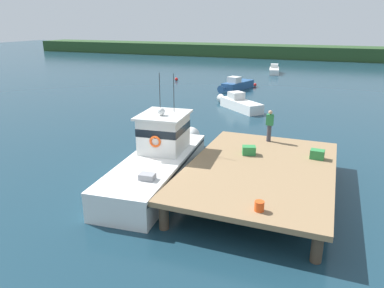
{
  "coord_description": "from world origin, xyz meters",
  "views": [
    {
      "loc": [
        7.28,
        -14.38,
        7.1
      ],
      "look_at": [
        1.2,
        1.24,
        1.4
      ],
      "focal_mm": 34.05,
      "sensor_mm": 36.0,
      "label": 1
    }
  ],
  "objects_px": {
    "mooring_buoy_spare_mooring": "(176,79)",
    "main_fishing_boat": "(160,159)",
    "moored_boat_far_right": "(274,70)",
    "crate_stack_mid_dock": "(317,154)",
    "deckhand_by_the_boat": "(270,125)",
    "bait_bucket": "(259,206)",
    "mooring_buoy_inshore": "(255,85)",
    "moored_boat_mid_harbor": "(236,85)",
    "crate_stack_near_edge": "(249,150)",
    "moored_boat_near_channel": "(238,103)"
  },
  "relations": [
    {
      "from": "moored_boat_mid_harbor",
      "to": "mooring_buoy_spare_mooring",
      "type": "distance_m",
      "value": 8.99
    },
    {
      "from": "crate_stack_near_edge",
      "to": "moored_boat_near_channel",
      "type": "bearing_deg",
      "value": 106.15
    },
    {
      "from": "mooring_buoy_inshore",
      "to": "mooring_buoy_spare_mooring",
      "type": "bearing_deg",
      "value": 177.67
    },
    {
      "from": "bait_bucket",
      "to": "moored_boat_near_channel",
      "type": "xyz_separation_m",
      "value": [
        -5.49,
        18.85,
        -0.89
      ]
    },
    {
      "from": "crate_stack_near_edge",
      "to": "bait_bucket",
      "type": "height_order",
      "value": "crate_stack_near_edge"
    },
    {
      "from": "bait_bucket",
      "to": "crate_stack_mid_dock",
      "type": "bearing_deg",
      "value": 75.39
    },
    {
      "from": "main_fishing_boat",
      "to": "moored_boat_near_channel",
      "type": "xyz_separation_m",
      "value": [
        -0.15,
        15.31,
        -0.53
      ]
    },
    {
      "from": "crate_stack_mid_dock",
      "to": "deckhand_by_the_boat",
      "type": "relative_size",
      "value": 0.37
    },
    {
      "from": "moored_boat_near_channel",
      "to": "crate_stack_near_edge",
      "type": "bearing_deg",
      "value": -73.85
    },
    {
      "from": "moored_boat_far_right",
      "to": "bait_bucket",
      "type": "bearing_deg",
      "value": -81.54
    },
    {
      "from": "mooring_buoy_spare_mooring",
      "to": "moored_boat_near_channel",
      "type": "bearing_deg",
      "value": -47.61
    },
    {
      "from": "crate_stack_near_edge",
      "to": "mooring_buoy_spare_mooring",
      "type": "bearing_deg",
      "value": 120.11
    },
    {
      "from": "bait_bucket",
      "to": "deckhand_by_the_boat",
      "type": "bearing_deg",
      "value": 97.69
    },
    {
      "from": "crate_stack_mid_dock",
      "to": "moored_boat_near_channel",
      "type": "height_order",
      "value": "crate_stack_mid_dock"
    },
    {
      "from": "main_fishing_boat",
      "to": "mooring_buoy_inshore",
      "type": "height_order",
      "value": "main_fishing_boat"
    },
    {
      "from": "bait_bucket",
      "to": "moored_boat_far_right",
      "type": "relative_size",
      "value": 0.07
    },
    {
      "from": "bait_bucket",
      "to": "mooring_buoy_inshore",
      "type": "bearing_deg",
      "value": 102.07
    },
    {
      "from": "mooring_buoy_spare_mooring",
      "to": "mooring_buoy_inshore",
      "type": "relative_size",
      "value": 1.15
    },
    {
      "from": "crate_stack_mid_dock",
      "to": "moored_boat_far_right",
      "type": "xyz_separation_m",
      "value": [
        -7.74,
        36.45,
        -0.97
      ]
    },
    {
      "from": "main_fishing_boat",
      "to": "moored_boat_far_right",
      "type": "xyz_separation_m",
      "value": [
        -0.92,
        38.58,
        -0.57
      ]
    },
    {
      "from": "moored_boat_near_channel",
      "to": "moored_boat_far_right",
      "type": "height_order",
      "value": "moored_boat_near_channel"
    },
    {
      "from": "bait_bucket",
      "to": "mooring_buoy_spare_mooring",
      "type": "height_order",
      "value": "bait_bucket"
    },
    {
      "from": "crate_stack_near_edge",
      "to": "moored_boat_near_channel",
      "type": "distance_m",
      "value": 14.36
    },
    {
      "from": "crate_stack_near_edge",
      "to": "moored_boat_mid_harbor",
      "type": "bearing_deg",
      "value": 106.11
    },
    {
      "from": "moored_boat_mid_harbor",
      "to": "deckhand_by_the_boat",
      "type": "bearing_deg",
      "value": -70.89
    },
    {
      "from": "crate_stack_near_edge",
      "to": "moored_boat_far_right",
      "type": "height_order",
      "value": "crate_stack_near_edge"
    },
    {
      "from": "deckhand_by_the_boat",
      "to": "crate_stack_near_edge",
      "type": "bearing_deg",
      "value": -102.39
    },
    {
      "from": "crate_stack_near_edge",
      "to": "mooring_buoy_spare_mooring",
      "type": "relative_size",
      "value": 1.47
    },
    {
      "from": "crate_stack_near_edge",
      "to": "moored_boat_near_channel",
      "type": "height_order",
      "value": "crate_stack_near_edge"
    },
    {
      "from": "crate_stack_mid_dock",
      "to": "mooring_buoy_spare_mooring",
      "type": "bearing_deg",
      "value": 125.44
    },
    {
      "from": "crate_stack_mid_dock",
      "to": "mooring_buoy_inshore",
      "type": "height_order",
      "value": "crate_stack_mid_dock"
    },
    {
      "from": "mooring_buoy_spare_mooring",
      "to": "main_fishing_boat",
      "type": "bearing_deg",
      "value": -67.87
    },
    {
      "from": "crate_stack_near_edge",
      "to": "crate_stack_mid_dock",
      "type": "relative_size",
      "value": 1.0
    },
    {
      "from": "mooring_buoy_inshore",
      "to": "moored_boat_near_channel",
      "type": "bearing_deg",
      "value": -84.95
    },
    {
      "from": "moored_boat_mid_harbor",
      "to": "crate_stack_near_edge",
      "type": "bearing_deg",
      "value": -73.89
    },
    {
      "from": "main_fishing_boat",
      "to": "crate_stack_mid_dock",
      "type": "bearing_deg",
      "value": 17.3
    },
    {
      "from": "main_fishing_boat",
      "to": "moored_boat_far_right",
      "type": "distance_m",
      "value": 38.59
    },
    {
      "from": "crate_stack_near_edge",
      "to": "mooring_buoy_inshore",
      "type": "relative_size",
      "value": 1.69
    },
    {
      "from": "main_fishing_boat",
      "to": "mooring_buoy_spare_mooring",
      "type": "height_order",
      "value": "main_fishing_boat"
    },
    {
      "from": "main_fishing_boat",
      "to": "crate_stack_mid_dock",
      "type": "distance_m",
      "value": 7.15
    },
    {
      "from": "crate_stack_near_edge",
      "to": "bait_bucket",
      "type": "relative_size",
      "value": 1.76
    },
    {
      "from": "moored_boat_mid_harbor",
      "to": "mooring_buoy_inshore",
      "type": "height_order",
      "value": "moored_boat_mid_harbor"
    },
    {
      "from": "main_fishing_boat",
      "to": "moored_boat_mid_harbor",
      "type": "distance_m",
      "value": 24.33
    },
    {
      "from": "mooring_buoy_spare_mooring",
      "to": "mooring_buoy_inshore",
      "type": "xyz_separation_m",
      "value": [
        9.94,
        -0.41,
        -0.03
      ]
    },
    {
      "from": "bait_bucket",
      "to": "moored_boat_mid_harbor",
      "type": "relative_size",
      "value": 0.06
    },
    {
      "from": "mooring_buoy_inshore",
      "to": "moored_boat_far_right",
      "type": "bearing_deg",
      "value": 88.78
    },
    {
      "from": "main_fishing_boat",
      "to": "moored_boat_far_right",
      "type": "bearing_deg",
      "value": 91.37
    },
    {
      "from": "main_fishing_boat",
      "to": "moored_boat_mid_harbor",
      "type": "height_order",
      "value": "main_fishing_boat"
    },
    {
      "from": "moored_boat_near_channel",
      "to": "moored_boat_mid_harbor",
      "type": "relative_size",
      "value": 0.85
    },
    {
      "from": "main_fishing_boat",
      "to": "moored_boat_near_channel",
      "type": "relative_size",
      "value": 2.06
    }
  ]
}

